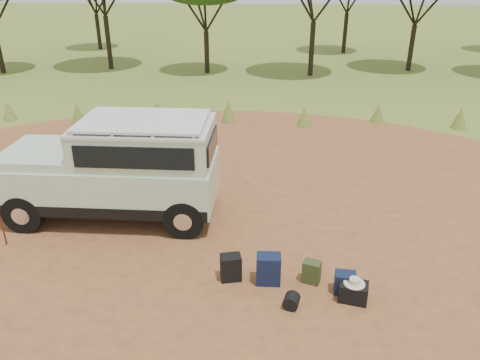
# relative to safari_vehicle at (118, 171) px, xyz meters

# --- Properties ---
(ground) EXTENTS (140.00, 140.00, 0.00)m
(ground) POSITION_rel_safari_vehicle_xyz_m (2.09, -0.95, -1.24)
(ground) COLOR olive
(ground) RESTS_ON ground
(dirt_clearing) EXTENTS (23.00, 23.00, 0.01)m
(dirt_clearing) POSITION_rel_safari_vehicle_xyz_m (2.09, -0.95, -1.24)
(dirt_clearing) COLOR #986231
(dirt_clearing) RESTS_ON ground
(grass_fringe) EXTENTS (36.60, 1.60, 0.90)m
(grass_fringe) POSITION_rel_safari_vehicle_xyz_m (2.20, 7.72, -0.84)
(grass_fringe) COLOR olive
(grass_fringe) RESTS_ON ground
(safari_vehicle) EXTENTS (5.36, 2.20, 2.57)m
(safari_vehicle) POSITION_rel_safari_vehicle_xyz_m (0.00, 0.00, 0.00)
(safari_vehicle) COLOR beige
(safari_vehicle) RESTS_ON ground
(walking_staff) EXTENTS (0.32, 0.47, 1.44)m
(walking_staff) POSITION_rel_safari_vehicle_xyz_m (-2.16, -1.71, -0.52)
(walking_staff) COLOR maroon
(walking_staff) RESTS_ON ground
(backpack_black) EXTENTS (0.46, 0.38, 0.56)m
(backpack_black) POSITION_rel_safari_vehicle_xyz_m (2.94, -2.50, -0.96)
(backpack_black) COLOR black
(backpack_black) RESTS_ON ground
(backpack_navy) EXTENTS (0.48, 0.35, 0.63)m
(backpack_navy) POSITION_rel_safari_vehicle_xyz_m (3.69, -2.57, -0.92)
(backpack_navy) COLOR #121F3B
(backpack_navy) RESTS_ON ground
(backpack_olive) EXTENTS (0.41, 0.35, 0.48)m
(backpack_olive) POSITION_rel_safari_vehicle_xyz_m (4.56, -2.51, -1.00)
(backpack_olive) COLOR #3A4821
(backpack_olive) RESTS_ON ground
(duffel_navy) EXTENTS (0.43, 0.34, 0.44)m
(duffel_navy) POSITION_rel_safari_vehicle_xyz_m (5.17, -2.81, -1.02)
(duffel_navy) COLOR #121F3B
(duffel_navy) RESTS_ON ground
(hard_case) EXTENTS (0.60, 0.49, 0.38)m
(hard_case) POSITION_rel_safari_vehicle_xyz_m (5.30, -3.03, -1.05)
(hard_case) COLOR black
(hard_case) RESTS_ON ground
(stuff_sack) EXTENTS (0.35, 0.35, 0.29)m
(stuff_sack) POSITION_rel_safari_vehicle_xyz_m (4.13, -3.30, -1.10)
(stuff_sack) COLOR black
(stuff_sack) RESTS_ON ground
(safari_hat) EXTENTS (0.40, 0.40, 0.12)m
(safari_hat) POSITION_rel_safari_vehicle_xyz_m (5.30, -3.03, -0.82)
(safari_hat) COLOR beige
(safari_hat) RESTS_ON hard_case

